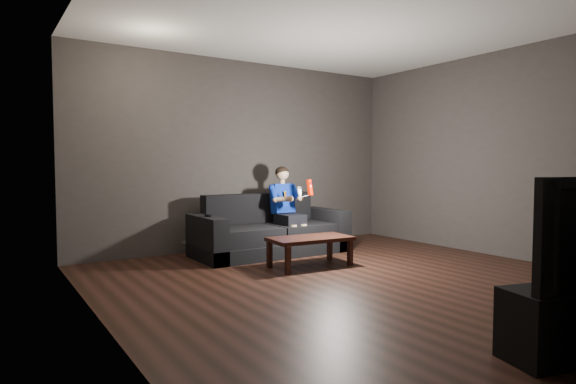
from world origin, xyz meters
TOP-DOWN VIEW (x-y plane):
  - floor at (0.00, 0.00)m, footprint 5.00×5.00m
  - back_wall at (0.00, 2.50)m, footprint 5.00×0.04m
  - left_wall at (-2.50, 0.00)m, footprint 0.04×5.00m
  - right_wall at (2.50, 0.00)m, footprint 0.04×5.00m
  - ceiling at (0.00, 0.00)m, footprint 5.00×5.00m
  - sofa at (0.04, 1.84)m, footprint 2.08×0.90m
  - child at (0.28, 1.79)m, footprint 0.45×0.55m
  - wii_remote_red at (0.37, 1.36)m, footprint 0.07×0.09m
  - nunchuk_white at (0.21, 1.37)m, footprint 0.06×0.09m
  - wii_remote_black at (-0.89, 1.76)m, footprint 0.04×0.15m
  - coffee_table at (0.02, 0.85)m, footprint 1.01×0.56m

SIDE VIEW (x-z plane):
  - floor at x=0.00m, z-range 0.00..0.00m
  - sofa at x=0.04m, z-range -0.14..0.66m
  - coffee_table at x=0.02m, z-range 0.13..0.48m
  - wii_remote_black at x=-0.89m, z-range 0.57..0.60m
  - child at x=0.28m, z-range 0.14..1.25m
  - nunchuk_white at x=0.21m, z-range 0.79..0.93m
  - wii_remote_red at x=0.37m, z-range 0.81..1.02m
  - back_wall at x=0.00m, z-range 0.00..2.70m
  - left_wall at x=-2.50m, z-range 0.00..2.70m
  - right_wall at x=2.50m, z-range 0.00..2.70m
  - ceiling at x=0.00m, z-range 2.69..2.71m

